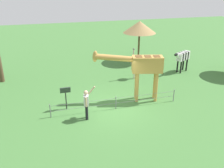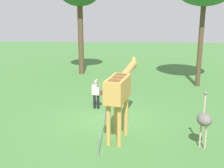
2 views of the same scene
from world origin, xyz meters
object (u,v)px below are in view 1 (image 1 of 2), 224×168
visitor (86,103)px  zebra (183,57)px  ostrich (135,63)px  info_sign (65,93)px  shade_hut_far (140,27)px  giraffe (141,66)px

visitor → zebra: visitor is taller
ostrich → zebra: bearing=-174.6°
zebra → info_sign: size_ratio=1.32×
visitor → shade_hut_far: 10.43m
visitor → shade_hut_far: size_ratio=0.50×
visitor → info_sign: visitor is taller
shade_hut_far → visitor: bearing=54.5°
ostrich → info_sign: 6.12m
visitor → info_sign: 1.60m
shade_hut_far → ostrich: bearing=65.7°
visitor → ostrich: 6.25m
visitor → ostrich: (-4.25, -4.58, 0.27)m
shade_hut_far → giraffe: bearing=69.8°
shade_hut_far → zebra: bearing=123.6°
giraffe → shade_hut_far: 7.51m
ostrich → info_sign: (5.16, 3.27, -0.23)m
ostrich → info_sign: ostrich is taller
zebra → ostrich: 3.96m
visitor → zebra: (-8.19, -4.95, 0.26)m
ostrich → shade_hut_far: size_ratio=0.65×
visitor → zebra: bearing=-148.8°
giraffe → visitor: 3.81m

